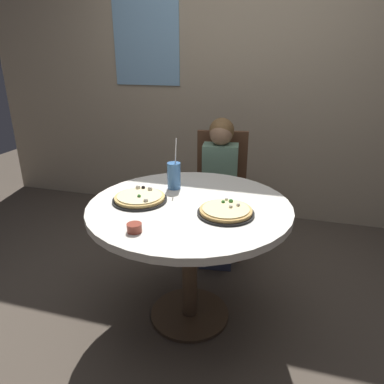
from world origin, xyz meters
TOP-DOWN VIEW (x-y plane):
  - ground_plane at (0.00, 0.00)m, footprint 8.00×8.00m
  - wall_with_window at (-0.00, 1.68)m, footprint 5.20×0.14m
  - dining_table at (0.00, 0.00)m, footprint 1.11×1.11m
  - chair_wooden at (-0.01, 0.92)m, footprint 0.45×0.45m
  - diner_child at (0.01, 0.74)m, footprint 0.30×0.43m
  - pizza_veggie at (0.22, -0.08)m, footprint 0.29×0.29m
  - pizza_cheese at (-0.28, -0.04)m, footprint 0.30×0.30m
  - soda_cup at (-0.16, 0.20)m, footprint 0.08×0.08m
  - sauce_bowl at (-0.15, -0.38)m, footprint 0.07×0.07m

SIDE VIEW (x-z plane):
  - ground_plane at x=0.00m, z-range 0.00..0.00m
  - diner_child at x=0.01m, z-range -0.06..1.02m
  - chair_wooden at x=-0.01m, z-range 0.06..1.01m
  - dining_table at x=0.00m, z-range 0.26..1.01m
  - pizza_veggie at x=0.22m, z-range 0.74..0.79m
  - pizza_cheese at x=-0.28m, z-range 0.74..0.79m
  - sauce_bowl at x=-0.15m, z-range 0.75..0.79m
  - soda_cup at x=-0.16m, z-range 0.68..0.99m
  - wall_with_window at x=0.00m, z-range 0.00..2.90m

